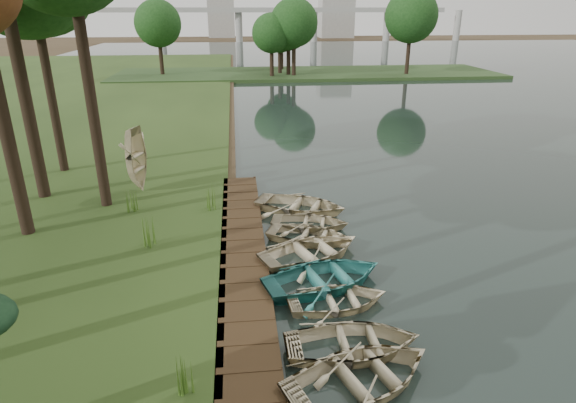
{
  "coord_description": "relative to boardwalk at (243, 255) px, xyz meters",
  "views": [
    {
      "loc": [
        -1.65,
        -15.11,
        8.22
      ],
      "look_at": [
        0.2,
        1.94,
        1.34
      ],
      "focal_mm": 30.0,
      "sensor_mm": 36.0,
      "label": 1
    }
  ],
  "objects": [
    {
      "name": "ground",
      "position": [
        1.6,
        0.0,
        -0.15
      ],
      "size": [
        300.0,
        300.0,
        0.0
      ],
      "primitive_type": "plane",
      "color": "#3D2F1D"
    },
    {
      "name": "boardwalk",
      "position": [
        0.0,
        0.0,
        0.0
      ],
      "size": [
        1.6,
        16.0,
        0.3
      ],
      "primitive_type": "cube",
      "color": "#352414",
      "rests_on": "ground"
    },
    {
      "name": "peninsula",
      "position": [
        9.6,
        50.0,
        0.08
      ],
      "size": [
        50.0,
        14.0,
        0.45
      ],
      "primitive_type": "cube",
      "color": "#29411C",
      "rests_on": "ground"
    },
    {
      "name": "far_trees",
      "position": [
        6.27,
        50.0,
        6.28
      ],
      "size": [
        45.6,
        5.6,
        8.8
      ],
      "color": "black",
      "rests_on": "peninsula"
    },
    {
      "name": "bridge",
      "position": [
        13.91,
        120.0,
        6.93
      ],
      "size": [
        95.9,
        4.0,
        8.6
      ],
      "color": "#A5A5A0",
      "rests_on": "ground"
    },
    {
      "name": "building_a",
      "position": [
        31.6,
        140.0,
        8.85
      ],
      "size": [
        10.0,
        8.0,
        18.0
      ],
      "primitive_type": "cube",
      "color": "#A5A5A0",
      "rests_on": "ground"
    },
    {
      "name": "building_b",
      "position": [
        -3.4,
        145.0,
        5.85
      ],
      "size": [
        8.0,
        8.0,
        12.0
      ],
      "primitive_type": "cube",
      "color": "#A5A5A0",
      "rests_on": "ground"
    },
    {
      "name": "rowboat_0",
      "position": [
        2.58,
        -6.58,
        0.29
      ],
      "size": [
        4.48,
        3.83,
        0.78
      ],
      "primitive_type": "imported",
      "rotation": [
        0.0,
        0.0,
        1.92
      ],
      "color": "#C8B891",
      "rests_on": "water"
    },
    {
      "name": "rowboat_1",
      "position": [
        2.67,
        -5.37,
        0.26
      ],
      "size": [
        3.53,
        2.53,
        0.73
      ],
      "primitive_type": "imported",
      "rotation": [
        0.0,
        0.0,
        1.58
      ],
      "color": "#C8B891",
      "rests_on": "water"
    },
    {
      "name": "rowboat_2",
      "position": [
        2.7,
        -3.31,
        0.21
      ],
      "size": [
        3.22,
        2.45,
        0.62
      ],
      "primitive_type": "imported",
      "rotation": [
        0.0,
        0.0,
        1.67
      ],
      "color": "#C8B891",
      "rests_on": "water"
    },
    {
      "name": "rowboat_3",
      "position": [
        2.51,
        -2.19,
        0.31
      ],
      "size": [
        4.58,
        3.81,
        0.82
      ],
      "primitive_type": "imported",
      "rotation": [
        0.0,
        0.0,
        1.86
      ],
      "color": "#2D7D77",
      "rests_on": "water"
    },
    {
      "name": "rowboat_4",
      "position": [
        2.39,
        -0.32,
        0.29
      ],
      "size": [
        4.56,
        3.98,
        0.79
      ],
      "primitive_type": "imported",
      "rotation": [
        0.0,
        0.0,
        1.97
      ],
      "color": "#C8B891",
      "rests_on": "water"
    },
    {
      "name": "rowboat_5",
      "position": [
        2.5,
        1.02,
        0.23
      ],
      "size": [
        3.88,
        3.39,
        0.67
      ],
      "primitive_type": "imported",
      "rotation": [
        0.0,
        0.0,
        1.17
      ],
      "color": "#C8B891",
      "rests_on": "water"
    },
    {
      "name": "rowboat_6",
      "position": [
        2.71,
        2.2,
        0.22
      ],
      "size": [
        3.52,
        2.89,
        0.64
      ],
      "primitive_type": "imported",
      "rotation": [
        0.0,
        0.0,
        1.32
      ],
      "color": "#C8B891",
      "rests_on": "water"
    },
    {
      "name": "rowboat_7",
      "position": [
        2.54,
        3.87,
        0.31
      ],
      "size": [
        4.73,
        4.19,
        0.81
      ],
      "primitive_type": "imported",
      "rotation": [
        0.0,
        0.0,
        1.13
      ],
      "color": "#C8B891",
      "rests_on": "water"
    },
    {
      "name": "stored_rowboat",
      "position": [
        -4.61,
        6.56,
        0.46
      ],
      "size": [
        3.53,
        2.95,
        0.63
      ],
      "primitive_type": "imported",
      "rotation": [
        3.14,
        0.0,
        1.28
      ],
      "color": "#C8B891",
      "rests_on": "bank"
    },
    {
      "name": "reeds_0",
      "position": [
        -1.47,
        -6.44,
        0.66
      ],
      "size": [
        0.6,
        0.6,
        1.02
      ],
      "primitive_type": "cone",
      "color": "#3F661E",
      "rests_on": "bank"
    },
    {
      "name": "reeds_1",
      "position": [
        -3.38,
        0.85,
        0.69
      ],
      "size": [
        0.6,
        0.6,
        1.08
      ],
      "primitive_type": "cone",
      "color": "#3F661E",
      "rests_on": "bank"
    },
    {
      "name": "reeds_2",
      "position": [
        -4.57,
        4.19,
        0.58
      ],
      "size": [
        0.6,
        0.6,
        0.86
      ],
      "primitive_type": "cone",
      "color": "#3F661E",
      "rests_on": "bank"
    },
    {
      "name": "reeds_3",
      "position": [
        -1.31,
        4.04,
        0.65
      ],
      "size": [
        0.6,
        0.6,
        1.01
      ],
      "primitive_type": "cone",
      "color": "#3F661E",
      "rests_on": "bank"
    }
  ]
}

